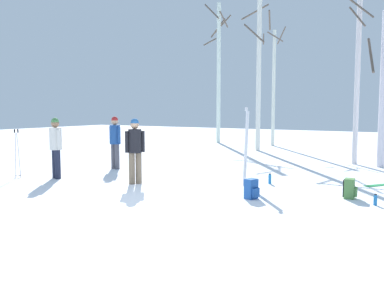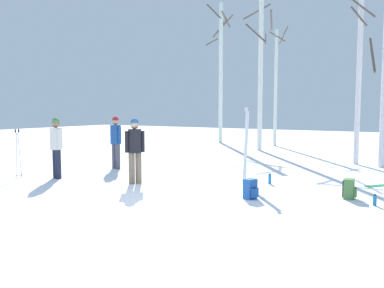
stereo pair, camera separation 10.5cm
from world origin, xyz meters
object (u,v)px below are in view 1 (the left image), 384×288
Objects in this scene: person_0 at (56,144)px; backpack_1 at (251,189)px; person_1 at (135,147)px; birch_tree_1 at (274,85)px; birch_tree_0 at (218,69)px; birch_tree_4 at (384,86)px; birch_tree_2 at (259,66)px; water_bottle_1 at (375,200)px; ski_poles_0 at (17,152)px; water_bottle_0 at (270,179)px; ski_pair_planted_0 at (246,146)px; backpack_0 at (350,189)px; birch_tree_3 at (359,48)px; person_2 at (115,139)px.

person_0 is 3.90× the size of backpack_1.
birch_tree_1 is at bearing 92.79° from person_1.
birch_tree_4 is at bearing -32.69° from birch_tree_0.
water_bottle_1 is at bearing -55.79° from birch_tree_2.
ski_poles_0 is at bearing -138.33° from birch_tree_4.
ski_pair_planted_0 is at bearing -139.00° from water_bottle_0.
backpack_1 is 10.99m from birch_tree_2.
backpack_0 is 0.06× the size of birch_tree_3.
ski_pair_planted_0 reaches higher than person_1.
person_0 is 10.74m from birch_tree_2.
birch_tree_2 is at bearing 78.60° from person_0.
ski_pair_planted_0 is at bearing 167.58° from water_bottle_1.
birch_tree_3 is at bearing 158.79° from birch_tree_4.
person_1 is 0.28× the size of birch_tree_1.
water_bottle_0 is (-0.25, 1.87, -0.08)m from backpack_1.
water_bottle_0 is at bearing 30.75° from person_1.
birch_tree_2 reaches higher than birch_tree_1.
birch_tree_2 reaches higher than person_2.
backpack_0 is at bearing -6.62° from ski_pair_planted_0.
person_2 is 8.94m from birch_tree_3.
water_bottle_1 is (8.10, 1.20, -0.87)m from person_0.
person_1 reaches higher than water_bottle_0.
birch_tree_1 is at bearing 132.53° from birch_tree_3.
backpack_1 is (6.69, 0.99, -0.53)m from ski_poles_0.
birch_tree_2 is 1.48× the size of birch_tree_4.
backpack_1 is 0.08× the size of birch_tree_4.
backpack_1 is 13.33m from birch_tree_1.
person_0 is at bearing -156.86° from water_bottle_0.
birch_tree_3 is (4.94, -5.39, 0.85)m from birch_tree_1.
backpack_1 is at bearing -148.24° from backpack_0.
ski_poles_0 is 8.80m from backpack_0.
ski_poles_0 is at bearing -87.59° from birch_tree_0.
birch_tree_3 is at bearing 47.83° from person_0.
birch_tree_4 is at bearing 33.42° from person_2.
birch_tree_2 reaches higher than ski_poles_0.
birch_tree_1 is (-5.73, 11.25, 3.00)m from backpack_0.
birch_tree_4 is at bearing 73.95° from backpack_1.
ski_pair_planted_0 is 0.32× the size of birch_tree_1.
birch_tree_1 reaches higher than person_2.
person_2 is 5.83m from backpack_1.
person_0 is at bearing -167.78° from person_1.
birch_tree_1 is (-3.64, 10.52, 3.09)m from water_bottle_0.
birch_tree_2 is 6.45m from birch_tree_4.
birch_tree_4 is (5.58, -2.99, -1.24)m from birch_tree_2.
birch_tree_3 reaches higher than water_bottle_0.
ski_poles_0 is at bearing -113.20° from person_2.
birch_tree_3 reaches higher than person_0.
person_1 is at bearing -151.59° from ski_pair_planted_0.
water_bottle_1 is at bearing -35.15° from backpack_0.
birch_tree_2 is (2.04, 10.11, 2.98)m from person_0.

